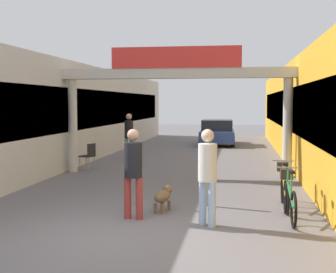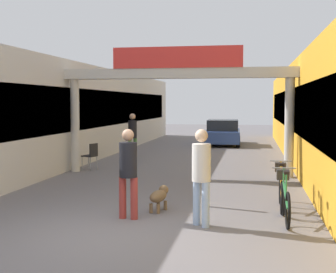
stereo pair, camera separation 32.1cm
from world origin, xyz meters
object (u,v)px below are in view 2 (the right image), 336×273
dog_on_leash (159,196)px  bicycle_green_nearest (285,198)px  pedestrian_companion (201,171)px  cafe_chair_black_nearer (91,154)px  pedestrian_with_dog (128,168)px  pedestrian_carrying_crate (133,133)px  parked_car_blue (223,133)px  bollard_post_metal (204,182)px  bicycle_orange_second (281,187)px

dog_on_leash → bicycle_green_nearest: bicycle_green_nearest is taller
pedestrian_companion → cafe_chair_black_nearer: pedestrian_companion is taller
pedestrian_with_dog → pedestrian_carrying_crate: (-2.29, 9.12, 0.05)m
parked_car_blue → bollard_post_metal: bearing=-88.0°
pedestrian_with_dog → pedestrian_companion: bearing=-11.2°
bicycle_orange_second → bollard_post_metal: size_ratio=1.64×
bicycle_orange_second → bollard_post_metal: bollard_post_metal is taller
pedestrian_with_dog → pedestrian_companion: pedestrian_companion is taller
dog_on_leash → cafe_chair_black_nearer: 6.28m
dog_on_leash → bicycle_orange_second: (2.48, 0.75, 0.12)m
pedestrian_carrying_crate → bollard_post_metal: (3.60, -7.78, -0.52)m
bollard_post_metal → bicycle_green_nearest: bearing=-30.5°
dog_on_leash → parked_car_blue: size_ratio=0.18×
pedestrian_with_dog → bicycle_green_nearest: (2.94, 0.38, -0.55)m
pedestrian_with_dog → bollard_post_metal: 1.94m
pedestrian_carrying_crate → parked_car_blue: size_ratio=0.44×
pedestrian_carrying_crate → bicycle_orange_second: 9.26m
bicycle_green_nearest → pedestrian_with_dog: bearing=-172.5°
cafe_chair_black_nearer → parked_car_blue: 10.82m
bicycle_orange_second → cafe_chair_black_nearer: bicycle_orange_second is taller
dog_on_leash → parked_car_blue: bearing=88.8°
bicycle_green_nearest → parked_car_blue: bearing=97.7°
dog_on_leash → bollard_post_metal: bearing=34.8°
bicycle_orange_second → parked_car_blue: size_ratio=0.42×
pedestrian_carrying_crate → bicycle_green_nearest: size_ratio=1.07×
pedestrian_companion → bicycle_orange_second: 2.40m
pedestrian_with_dog → cafe_chair_black_nearer: pedestrian_with_dog is taller
pedestrian_with_dog → parked_car_blue: pedestrian_with_dog is taller
pedestrian_companion → pedestrian_carrying_crate: (-3.72, 9.41, 0.03)m
bicycle_green_nearest → bicycle_orange_second: 1.11m
pedestrian_with_dog → cafe_chair_black_nearer: (-2.89, 6.05, -0.45)m
pedestrian_companion → bicycle_orange_second: pedestrian_companion is taller
pedestrian_with_dog → bicycle_orange_second: bearing=27.1°
pedestrian_companion → bicycle_green_nearest: (1.51, 0.67, -0.57)m
pedestrian_companion → dog_on_leash: 1.58m
bicycle_green_nearest → cafe_chair_black_nearer: (-5.83, 5.66, 0.10)m
pedestrian_carrying_crate → cafe_chair_black_nearer: 3.17m
pedestrian_with_dog → pedestrian_companion: (1.43, -0.28, 0.02)m
pedestrian_carrying_crate → bollard_post_metal: 8.59m
pedestrian_companion → parked_car_blue: bearing=92.2°
pedestrian_carrying_crate → pedestrian_companion: bearing=-68.4°
pedestrian_companion → bicycle_orange_second: bearing=49.9°
bollard_post_metal → cafe_chair_black_nearer: bearing=131.8°
bicycle_orange_second → pedestrian_with_dog: bearing=-152.9°
dog_on_leash → pedestrian_companion: bearing=-46.5°
pedestrian_companion → cafe_chair_black_nearer: size_ratio=1.97×
pedestrian_carrying_crate → bollard_post_metal: size_ratio=1.75×
pedestrian_carrying_crate → cafe_chair_black_nearer: (-0.60, -3.07, -0.50)m
bicycle_green_nearest → bollard_post_metal: (-1.63, 0.96, 0.09)m
dog_on_leash → bicycle_green_nearest: 2.51m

